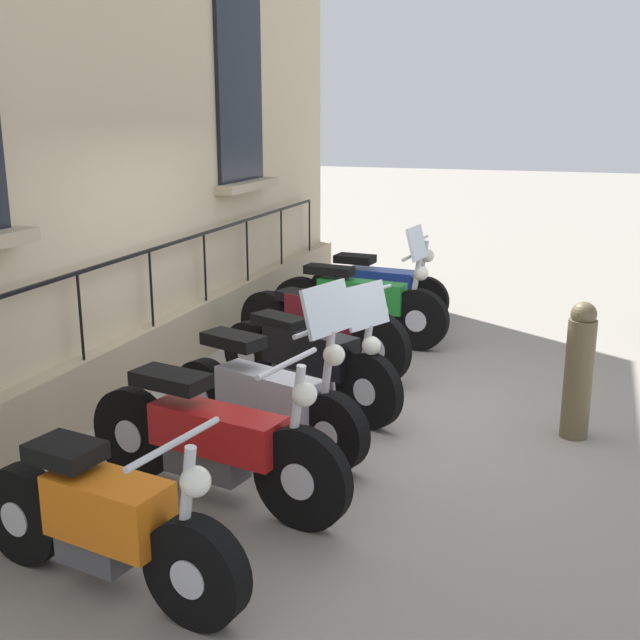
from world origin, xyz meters
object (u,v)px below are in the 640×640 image
motorcycle_green (359,304)px  motorcycle_blue (378,288)px  motorcycle_black (308,360)px  bollard (579,370)px  motorcycle_orange (106,525)px  motorcycle_red (213,442)px  motorcycle_maroon (321,327)px  motorcycle_silver (267,399)px

motorcycle_green → motorcycle_blue: size_ratio=1.15×
motorcycle_green → motorcycle_blue: (-0.06, 1.06, -0.03)m
motorcycle_black → bollard: size_ratio=1.74×
motorcycle_green → bollard: size_ratio=1.90×
motorcycle_orange → motorcycle_red: bearing=85.7°
motorcycle_maroon → motorcycle_black: bearing=-77.4°
motorcycle_blue → bollard: size_ratio=1.65×
motorcycle_orange → motorcycle_green: 5.17m
motorcycle_orange → motorcycle_silver: 2.06m
motorcycle_orange → motorcycle_green: motorcycle_green is taller
motorcycle_red → bollard: size_ratio=1.84×
motorcycle_orange → motorcycle_silver: motorcycle_silver is taller
motorcycle_silver → motorcycle_green: bearing=92.9°
motorcycle_silver → motorcycle_green: motorcycle_silver is taller
motorcycle_silver → motorcycle_orange: bearing=-92.6°
motorcycle_black → motorcycle_green: 2.15m
motorcycle_red → motorcycle_black: 1.89m
motorcycle_black → motorcycle_blue: bearing=93.7°
motorcycle_green → motorcycle_blue: 1.06m
motorcycle_maroon → motorcycle_red: bearing=-85.4°
bollard → motorcycle_orange: bearing=-127.5°
motorcycle_red → motorcycle_blue: motorcycle_red is taller
motorcycle_maroon → motorcycle_green: (0.09, 1.09, -0.01)m
bollard → motorcycle_red: bearing=-139.5°
motorcycle_black → motorcycle_silver: bearing=-89.5°
motorcycle_orange → motorcycle_black: 3.03m
motorcycle_green → bollard: motorcycle_green is taller
motorcycle_orange → motorcycle_maroon: bearing=92.1°
motorcycle_black → motorcycle_maroon: (-0.24, 1.06, 0.01)m
motorcycle_red → motorcycle_maroon: size_ratio=1.01×
motorcycle_silver → bollard: 2.52m
motorcycle_black → motorcycle_blue: 3.21m
motorcycle_black → motorcycle_blue: size_ratio=1.06×
motorcycle_silver → motorcycle_blue: (-0.21, 4.18, -0.00)m
motorcycle_orange → bollard: size_ratio=1.64×
motorcycle_silver → motorcycle_black: motorcycle_silver is taller
motorcycle_black → bollard: 2.30m
motorcycle_silver → bollard: bearing=24.5°
motorcycle_silver → motorcycle_black: (-0.01, 0.98, 0.02)m
motorcycle_red → motorcycle_blue: (-0.21, 5.09, -0.02)m
motorcycle_blue → bollard: bearing=-51.4°
motorcycle_silver → motorcycle_maroon: (-0.24, 2.03, 0.04)m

